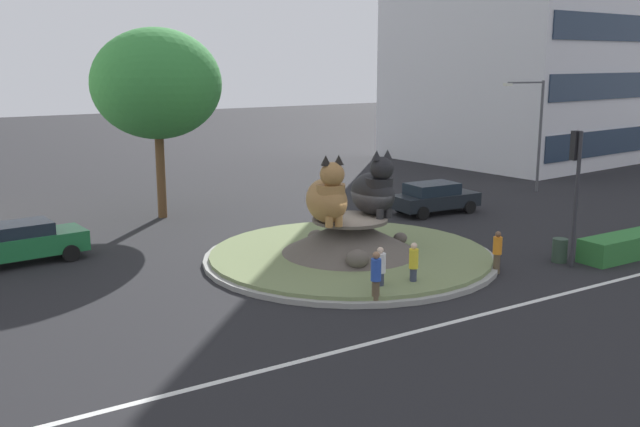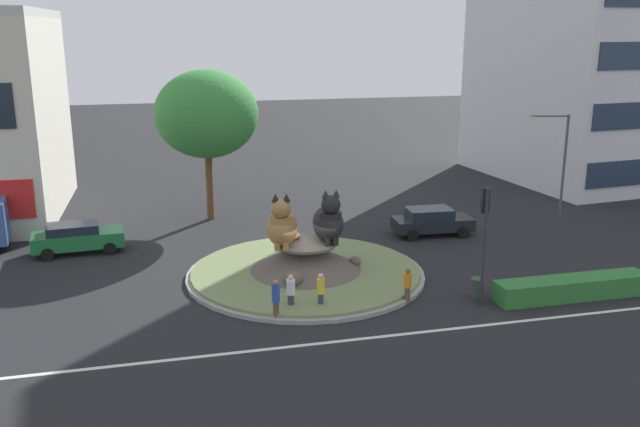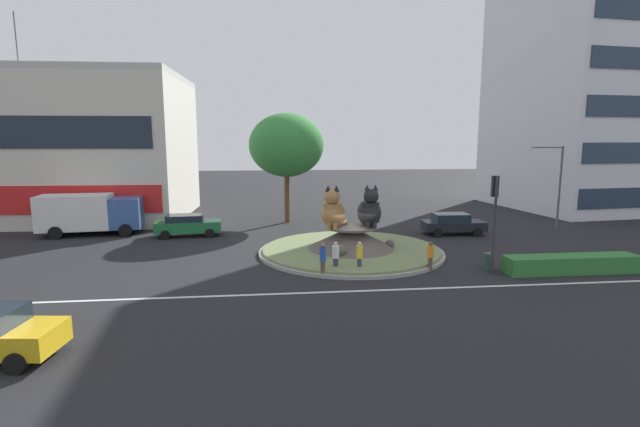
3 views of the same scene
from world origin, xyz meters
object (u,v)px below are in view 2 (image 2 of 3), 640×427
(hatchback_near_shophouse, at_px, (432,221))
(traffic_light_mast, at_px, (485,224))
(cat_statue_black, at_px, (329,222))
(pedestrian_yellow_shirt, at_px, (321,291))
(pedestrian_blue_shirt, at_px, (276,299))
(broadleaf_tree_behind_island, at_px, (207,114))
(cat_statue_tabby, at_px, (282,226))
(streetlight_arm, at_px, (559,157))
(litter_bin, at_px, (477,288))
(sedan_on_far_lane, at_px, (77,237))
(pedestrian_orange_shirt, at_px, (408,285))
(pedestrian_white_shirt, at_px, (291,292))

(hatchback_near_shophouse, bearing_deg, traffic_light_mast, -98.41)
(cat_statue_black, bearing_deg, pedestrian_yellow_shirt, -15.94)
(pedestrian_blue_shirt, xyz_separation_m, pedestrian_yellow_shirt, (1.96, 0.57, -0.06))
(broadleaf_tree_behind_island, bearing_deg, cat_statue_tabby, -78.46)
(pedestrian_blue_shirt, bearing_deg, streetlight_arm, -99.06)
(cat_statue_tabby, xyz_separation_m, pedestrian_yellow_shirt, (0.83, -3.93, -1.69))
(broadleaf_tree_behind_island, bearing_deg, pedestrian_blue_shirt, -85.78)
(streetlight_arm, distance_m, pedestrian_blue_shirt, 22.26)
(hatchback_near_shophouse, relative_size, litter_bin, 4.95)
(cat_statue_black, bearing_deg, streetlight_arm, 114.33)
(traffic_light_mast, xyz_separation_m, broadleaf_tree_behind_island, (-9.77, 16.02, 2.86))
(traffic_light_mast, height_order, sedan_on_far_lane, traffic_light_mast)
(cat_statue_tabby, bearing_deg, sedan_on_far_lane, -110.60)
(litter_bin, bearing_deg, pedestrian_blue_shirt, -178.34)
(cat_statue_tabby, bearing_deg, pedestrian_orange_shirt, 61.35)
(pedestrian_blue_shirt, bearing_deg, traffic_light_mast, -130.85)
(pedestrian_blue_shirt, relative_size, hatchback_near_shophouse, 0.39)
(streetlight_arm, bearing_deg, pedestrian_white_shirt, 42.61)
(pedestrian_orange_shirt, height_order, hatchback_near_shophouse, pedestrian_orange_shirt)
(sedan_on_far_lane, bearing_deg, pedestrian_yellow_shirt, -49.47)
(litter_bin, bearing_deg, cat_statue_black, 140.69)
(sedan_on_far_lane, bearing_deg, cat_statue_black, -32.37)
(cat_statue_black, xyz_separation_m, pedestrian_white_shirt, (-2.60, -3.89, -1.73))
(pedestrian_blue_shirt, height_order, pedestrian_yellow_shirt, pedestrian_blue_shirt)
(pedestrian_blue_shirt, distance_m, litter_bin, 8.79)
(pedestrian_orange_shirt, distance_m, sedan_on_far_lane, 17.50)
(pedestrian_white_shirt, distance_m, pedestrian_blue_shirt, 1.10)
(pedestrian_white_shirt, distance_m, pedestrian_orange_shirt, 4.92)
(streetlight_arm, distance_m, litter_bin, 15.28)
(traffic_light_mast, xyz_separation_m, pedestrian_blue_shirt, (-8.61, 0.33, -2.55))
(pedestrian_white_shirt, height_order, pedestrian_yellow_shirt, pedestrian_yellow_shirt)
(sedan_on_far_lane, xyz_separation_m, litter_bin, (17.16, -10.60, -0.37))
(pedestrian_white_shirt, relative_size, pedestrian_orange_shirt, 1.03)
(streetlight_arm, xyz_separation_m, hatchback_near_shophouse, (-8.66, -1.50, -2.97))
(cat_statue_tabby, relative_size, traffic_light_mast, 0.52)
(pedestrian_orange_shirt, bearing_deg, pedestrian_white_shirt, 102.53)
(sedan_on_far_lane, xyz_separation_m, hatchback_near_shophouse, (18.92, -1.45, -0.02))
(cat_statue_black, xyz_separation_m, pedestrian_blue_shirt, (-3.36, -4.68, -1.63))
(pedestrian_orange_shirt, xyz_separation_m, pedestrian_blue_shirt, (-5.67, -0.44, 0.11))
(hatchback_near_shophouse, bearing_deg, sedan_on_far_lane, 178.37)
(traffic_light_mast, bearing_deg, pedestrian_yellow_shirt, 89.26)
(traffic_light_mast, height_order, pedestrian_orange_shirt, traffic_light_mast)
(streetlight_arm, bearing_deg, cat_statue_tabby, 33.40)
(traffic_light_mast, distance_m, litter_bin, 3.09)
(pedestrian_blue_shirt, bearing_deg, cat_statue_black, -74.33)
(cat_statue_black, height_order, broadleaf_tree_behind_island, broadleaf_tree_behind_island)
(pedestrian_orange_shirt, bearing_deg, traffic_light_mast, -87.95)
(cat_statue_black, relative_size, broadleaf_tree_behind_island, 0.29)
(pedestrian_orange_shirt, xyz_separation_m, litter_bin, (3.10, -0.19, -0.37))
(pedestrian_yellow_shirt, bearing_deg, cat_statue_tabby, 0.71)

